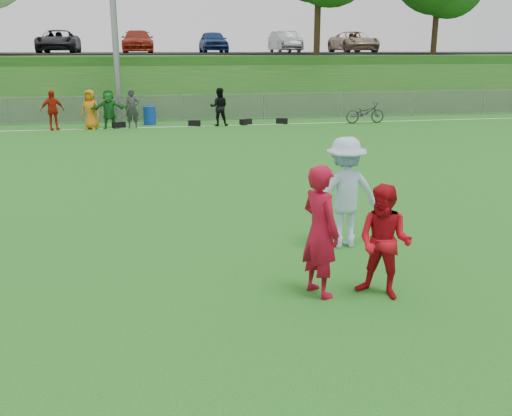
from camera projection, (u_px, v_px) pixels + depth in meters
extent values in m
plane|color=#166C1E|center=(278.00, 281.00, 8.71)|extent=(120.00, 120.00, 0.00)
cube|color=white|center=(187.00, 126.00, 25.71)|extent=(60.00, 0.10, 0.01)
cube|color=gray|center=(183.00, 109.00, 27.43)|extent=(58.00, 0.02, 1.20)
cube|color=gray|center=(182.00, 95.00, 27.26)|extent=(58.00, 0.04, 0.04)
cube|color=#1B5317|center=(170.00, 78.00, 37.58)|extent=(120.00, 18.00, 3.00)
cube|color=black|center=(168.00, 53.00, 39.04)|extent=(120.00, 12.00, 0.10)
imported|color=black|center=(58.00, 41.00, 36.59)|extent=(2.39, 5.18, 1.44)
imported|color=maroon|center=(138.00, 41.00, 37.52)|extent=(2.02, 4.96, 1.44)
imported|color=navy|center=(213.00, 42.00, 38.45)|extent=(1.70, 4.23, 1.44)
imported|color=slate|center=(285.00, 42.00, 39.38)|extent=(1.52, 4.37, 1.44)
imported|color=tan|center=(354.00, 42.00, 40.31)|extent=(2.39, 5.18, 1.44)
imported|color=red|center=(52.00, 110.00, 24.42)|extent=(1.08, 0.76, 1.69)
imported|color=orange|center=(90.00, 109.00, 24.71)|extent=(0.96, 0.77, 1.69)
imported|color=#1C6C28|center=(109.00, 109.00, 24.86)|extent=(1.62, 0.67, 1.69)
imported|color=#303033|center=(132.00, 109.00, 25.04)|extent=(0.64, 0.44, 1.69)
imported|color=black|center=(219.00, 107.00, 25.76)|extent=(0.92, 0.77, 1.69)
cube|color=black|center=(119.00, 125.00, 25.21)|extent=(0.61, 0.45, 0.26)
cube|color=black|center=(194.00, 123.00, 25.84)|extent=(0.58, 0.36, 0.26)
cube|color=black|center=(246.00, 122.00, 26.28)|extent=(0.62, 0.52, 0.26)
cube|color=black|center=(282.00, 121.00, 26.60)|extent=(0.60, 0.40, 0.26)
imported|color=#AC0B26|center=(320.00, 231.00, 8.00)|extent=(0.68, 0.81, 1.90)
imported|color=red|center=(384.00, 242.00, 7.96)|extent=(1.01, 0.99, 1.64)
imported|color=#AECAF1|center=(345.00, 193.00, 10.00)|extent=(1.31, 0.80, 1.96)
cylinder|color=#0F35A4|center=(150.00, 115.00, 26.24)|extent=(0.64, 0.64, 0.84)
imported|color=#2B2B2D|center=(365.00, 113.00, 26.71)|extent=(1.88, 0.67, 0.98)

